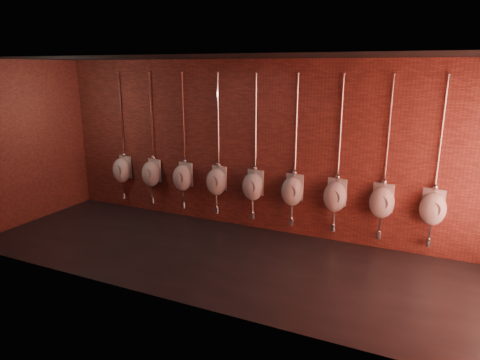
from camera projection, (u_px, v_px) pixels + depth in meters
The scene contains 11 objects.
ground at pixel (218, 256), 7.13m from camera, with size 8.50×8.50×0.00m, color black.
room_shell at pixel (216, 137), 6.62m from camera, with size 8.54×3.04×3.22m.
urinal_0 at pixel (122, 169), 9.34m from camera, with size 0.47×0.43×2.72m.
urinal_1 at pixel (151, 173), 9.02m from camera, with size 0.47×0.43×2.72m.
urinal_2 at pixel (183, 177), 8.70m from camera, with size 0.47×0.43×2.72m.
urinal_3 at pixel (217, 181), 8.39m from camera, with size 0.47×0.43×2.72m.
urinal_4 at pixel (253, 186), 8.07m from camera, with size 0.47×0.43×2.72m.
urinal_5 at pixel (292, 190), 7.75m from camera, with size 0.47×0.43×2.72m.
urinal_6 at pixel (335, 196), 7.44m from camera, with size 0.47×0.43×2.72m.
urinal_7 at pixel (382, 201), 7.12m from camera, with size 0.47×0.43×2.72m.
urinal_8 at pixel (433, 208), 6.80m from camera, with size 0.47×0.43×2.72m.
Camera 1 is at (3.10, -5.80, 3.06)m, focal length 32.00 mm.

